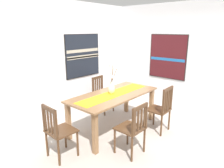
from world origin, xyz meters
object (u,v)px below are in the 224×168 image
Objects in this scene: chair_0 at (102,93)px; chair_3 at (58,130)px; painting_on_back_wall at (83,56)px; painting_on_side_wall at (168,57)px; dining_table at (114,99)px; chair_1 at (161,108)px; centerpiece_vase at (112,88)px; chair_2 at (133,128)px.

chair_3 is (-1.90, -0.85, 0.00)m from chair_0.
painting_on_back_wall is 0.95× the size of painting_on_side_wall.
chair_1 reaches higher than dining_table.
painting_on_back_wall is (-0.22, 0.41, 0.94)m from chair_0.
painting_on_side_wall reaches higher than centerpiece_vase.
chair_3 is 0.87× the size of painting_on_back_wall.
chair_0 is at bearing 90.43° from chair_1.
centerpiece_vase reaches higher than chair_3.
chair_3 is at bearing -155.85° from chair_0.
chair_2 is 1.21m from chair_3.
painting_on_back_wall reaches higher than dining_table.
dining_table is at bearing -102.93° from painting_on_back_wall.
chair_3 reaches higher than chair_2.
painting_on_side_wall is at bearing -4.51° from chair_3.
painting_on_side_wall reaches higher than dining_table.
painting_on_side_wall is (1.30, 0.56, 0.88)m from chair_1.
chair_0 is (0.56, 0.83, -0.42)m from centerpiece_vase.
centerpiece_vase is 1.08m from chair_0.
dining_table is 0.98m from chair_1.
chair_1 is at bearing -156.68° from painting_on_side_wall.
dining_table is 0.25m from centerpiece_vase.
chair_2 is 0.81× the size of painting_on_side_wall.
chair_1 is (0.01, -1.66, 0.02)m from chair_0.
chair_0 is at bearing 24.15° from chair_3.
centerpiece_vase is (-0.04, 0.03, 0.25)m from dining_table.
painting_on_side_wall is at bearing -40.16° from chair_0.
painting_on_back_wall is (0.34, 1.24, 0.52)m from centerpiece_vase.
centerpiece_vase is 0.74× the size of chair_3.
painting_on_back_wall is at bearing 118.37° from chair_0.
chair_3 is at bearing 179.86° from dining_table.
painting_on_side_wall is at bearing 23.32° from chair_1.
chair_1 is at bearing -56.86° from dining_table.
chair_2 is (-1.04, -0.03, -0.02)m from chair_1.
centerpiece_vase is at bearing -105.11° from painting_on_back_wall.
centerpiece_vase is 1.08m from chair_2.
painting_on_back_wall is (-0.24, 2.08, 0.92)m from chair_1.
chair_2 is 2.57m from painting_on_side_wall.
painting_on_back_wall is (0.80, 2.11, 0.95)m from chair_2.
chair_3 is 2.30m from painting_on_back_wall.
painting_on_back_wall reaches higher than painting_on_side_wall.
centerpiece_vase is at bearing 171.53° from painting_on_side_wall.
chair_1 is (0.53, -0.81, -0.16)m from dining_table.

